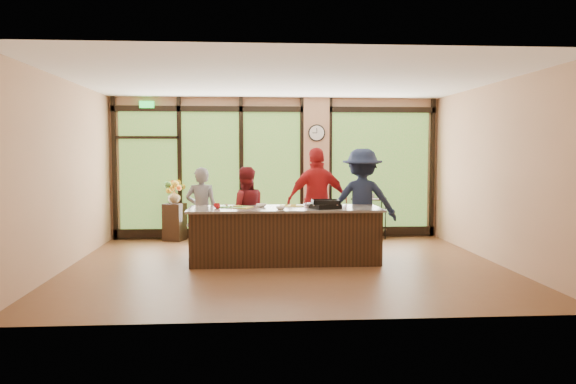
{
  "coord_description": "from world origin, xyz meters",
  "views": [
    {
      "loc": [
        -0.61,
        -9.01,
        1.86
      ],
      "look_at": [
        0.06,
        0.4,
        1.17
      ],
      "focal_mm": 35.0,
      "sensor_mm": 36.0,
      "label": 1
    }
  ],
  "objects": [
    {
      "name": "cutting_board_center",
      "position": [
        -0.77,
        0.36,
        0.93
      ],
      "size": [
        0.52,
        0.47,
        0.01
      ],
      "primitive_type": "cube",
      "rotation": [
        0.0,
        0.0,
        -0.41
      ],
      "color": "gold",
      "rests_on": "countertop"
    },
    {
      "name": "prep_bowl_far",
      "position": [
        -0.42,
        0.39,
        0.93
      ],
      "size": [
        0.15,
        0.15,
        0.03
      ],
      "primitive_type": "imported",
      "rotation": [
        0.0,
        0.0,
        -0.29
      ],
      "color": "white",
      "rests_on": "countertop"
    },
    {
      "name": "cook_midright",
      "position": [
        0.64,
        1.01,
        0.96
      ],
      "size": [
        1.19,
        0.65,
        1.93
      ],
      "primitive_type": "imported",
      "rotation": [
        0.0,
        0.0,
        3.3
      ],
      "color": "#AF1B1C",
      "rests_on": "floor"
    },
    {
      "name": "window_wall",
      "position": [
        0.16,
        2.95,
        1.39
      ],
      "size": [
        6.9,
        0.12,
        3.0
      ],
      "color": "tan",
      "rests_on": "floor"
    },
    {
      "name": "countertop",
      "position": [
        0.0,
        0.3,
        0.9
      ],
      "size": [
        3.2,
        1.1,
        0.04
      ],
      "primitive_type": "cube",
      "color": "gray",
      "rests_on": "island_base"
    },
    {
      "name": "wall_clock",
      "position": [
        0.85,
        2.87,
        2.25
      ],
      "size": [
        0.36,
        0.04,
        0.36
      ],
      "color": "black",
      "rests_on": "window_wall"
    },
    {
      "name": "cutting_board_right",
      "position": [
        0.13,
        0.52,
        0.93
      ],
      "size": [
        0.4,
        0.3,
        0.01
      ],
      "primitive_type": "cube",
      "rotation": [
        0.0,
        0.0,
        0.01
      ],
      "color": "gold",
      "rests_on": "countertop"
    },
    {
      "name": "cook_midleft",
      "position": [
        -0.67,
        1.0,
        0.79
      ],
      "size": [
        0.84,
        0.69,
        1.59
      ],
      "primitive_type": "imported",
      "rotation": [
        0.0,
        0.0,
        3.27
      ],
      "color": "maroon",
      "rests_on": "floor"
    },
    {
      "name": "cutting_board_left",
      "position": [
        -0.88,
        0.41,
        0.93
      ],
      "size": [
        0.53,
        0.46,
        0.01
      ],
      "primitive_type": "cube",
      "rotation": [
        0.0,
        0.0,
        -0.32
      ],
      "color": "#428A32",
      "rests_on": "countertop"
    },
    {
      "name": "roasting_pan",
      "position": [
        0.66,
        0.09,
        0.96
      ],
      "size": [
        0.53,
        0.48,
        0.08
      ],
      "primitive_type": "cube",
      "rotation": [
        0.0,
        0.0,
        0.4
      ],
      "color": "black",
      "rests_on": "countertop"
    },
    {
      "name": "mixing_bowl",
      "position": [
        0.47,
        0.26,
        0.96
      ],
      "size": [
        0.36,
        0.36,
        0.07
      ],
      "primitive_type": "imported",
      "rotation": [
        0.0,
        0.0,
        -0.23
      ],
      "color": "silver",
      "rests_on": "countertop"
    },
    {
      "name": "left_wall",
      "position": [
        -3.5,
        0.0,
        1.5
      ],
      "size": [
        0.0,
        6.0,
        6.0
      ],
      "primitive_type": "plane",
      "rotation": [
        1.57,
        0.0,
        1.57
      ],
      "color": "tan",
      "rests_on": "floor"
    },
    {
      "name": "ceiling",
      "position": [
        0.0,
        0.0,
        3.0
      ],
      "size": [
        7.0,
        7.0,
        0.0
      ],
      "primitive_type": "plane",
      "rotation": [
        3.14,
        0.0,
        0.0
      ],
      "color": "white",
      "rests_on": "back_wall"
    },
    {
      "name": "prep_bowl_near",
      "position": [
        -0.39,
        0.44,
        0.95
      ],
      "size": [
        0.22,
        0.22,
        0.05
      ],
      "primitive_type": "imported",
      "rotation": [
        0.0,
        0.0,
        0.36
      ],
      "color": "white",
      "rests_on": "countertop"
    },
    {
      "name": "flower_vase",
      "position": [
        -2.14,
        2.75,
        0.92
      ],
      "size": [
        0.3,
        0.3,
        0.29
      ],
      "primitive_type": "imported",
      "rotation": [
        0.0,
        0.0,
        -0.06
      ],
      "color": "olive",
      "rests_on": "flower_stand"
    },
    {
      "name": "flower_stand",
      "position": [
        -2.14,
        2.75,
        0.39
      ],
      "size": [
        0.49,
        0.49,
        0.78
      ],
      "primitive_type": "cube",
      "rotation": [
        0.0,
        0.0,
        -0.33
      ],
      "color": "black",
      "rests_on": "floor"
    },
    {
      "name": "prep_bowl_mid",
      "position": [
        -0.08,
        0.03,
        0.94
      ],
      "size": [
        0.2,
        0.2,
        0.05
      ],
      "primitive_type": "imported",
      "rotation": [
        0.0,
        0.0,
        -0.42
      ],
      "color": "white",
      "rests_on": "countertop"
    },
    {
      "name": "cook_left",
      "position": [
        -1.45,
        1.14,
        0.79
      ],
      "size": [
        0.6,
        0.42,
        1.58
      ],
      "primitive_type": "imported",
      "rotation": [
        0.0,
        0.0,
        3.07
      ],
      "color": "slate",
      "rests_on": "floor"
    },
    {
      "name": "bar_cart",
      "position": [
        1.96,
        2.75,
        0.57
      ],
      "size": [
        0.8,
        0.65,
        0.95
      ],
      "rotation": [
        0.0,
        0.0,
        -0.43
      ],
      "color": "black",
      "rests_on": "floor"
    },
    {
      "name": "back_wall",
      "position": [
        0.0,
        3.0,
        1.5
      ],
      "size": [
        7.0,
        0.0,
        7.0
      ],
      "primitive_type": "plane",
      "rotation": [
        1.57,
        0.0,
        0.0
      ],
      "color": "tan",
      "rests_on": "floor"
    },
    {
      "name": "island_base",
      "position": [
        0.0,
        0.3,
        0.44
      ],
      "size": [
        3.1,
        1.0,
        0.88
      ],
      "primitive_type": "cube",
      "color": "black",
      "rests_on": "floor"
    },
    {
      "name": "right_wall",
      "position": [
        3.5,
        0.0,
        1.5
      ],
      "size": [
        0.0,
        6.0,
        6.0
      ],
      "primitive_type": "plane",
      "rotation": [
        1.57,
        0.0,
        -1.57
      ],
      "color": "tan",
      "rests_on": "floor"
    },
    {
      "name": "cook_right",
      "position": [
        1.45,
        0.98,
        0.95
      ],
      "size": [
        1.35,
        0.93,
        1.91
      ],
      "primitive_type": "imported",
      "rotation": [
        0.0,
        0.0,
        2.95
      ],
      "color": "#171E33",
      "rests_on": "floor"
    },
    {
      "name": "red_ramekin",
      "position": [
        -1.12,
        0.25,
        0.96
      ],
      "size": [
        0.11,
        0.11,
        0.08
      ],
      "primitive_type": "imported",
      "rotation": [
        0.0,
        0.0,
        -0.03
      ],
      "color": "red",
      "rests_on": "countertop"
    },
    {
      "name": "floor",
      "position": [
        0.0,
        0.0,
        0.0
      ],
      "size": [
        7.0,
        7.0,
        0.0
      ],
      "primitive_type": "plane",
      "color": "brown",
      "rests_on": "ground"
    }
  ]
}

